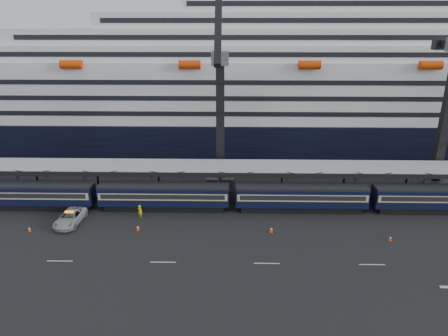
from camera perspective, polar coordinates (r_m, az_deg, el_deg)
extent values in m
plane|color=black|center=(53.69, 21.10, -10.41)|extent=(260.00, 260.00, 0.00)
cube|color=beige|center=(51.16, -22.41, -12.18)|extent=(3.00, 0.15, 0.02)
cube|color=beige|center=(47.80, -8.73, -13.15)|extent=(3.00, 0.15, 0.02)
cube|color=beige|center=(47.32, 6.15, -13.39)|extent=(3.00, 0.15, 0.02)
cube|color=beige|center=(49.83, 20.39, -12.81)|extent=(3.00, 0.15, 0.02)
cube|color=black|center=(66.27, -25.83, -4.80)|extent=(17.48, 2.40, 0.90)
cube|color=black|center=(65.60, -26.07, -3.37)|extent=(19.00, 2.80, 2.70)
cube|color=tan|center=(65.49, -26.11, -3.12)|extent=(18.62, 2.92, 1.05)
cube|color=black|center=(65.47, -26.11, -3.08)|extent=(17.86, 2.98, 0.70)
cube|color=black|center=(65.07, -26.26, -2.15)|extent=(19.00, 2.50, 0.35)
cube|color=black|center=(59.97, -8.46, -5.44)|extent=(17.48, 2.40, 0.90)
cube|color=black|center=(59.23, -8.54, -3.86)|extent=(19.00, 2.80, 2.70)
cube|color=tan|center=(59.11, -8.56, -3.60)|extent=(18.62, 2.92, 1.05)
cube|color=black|center=(59.09, -8.56, -3.55)|extent=(17.86, 2.98, 0.70)
cube|color=black|center=(58.65, -8.62, -2.52)|extent=(19.00, 2.50, 0.35)
cube|color=black|center=(60.01, 10.82, -5.57)|extent=(17.48, 2.40, 0.90)
cube|color=black|center=(59.27, 10.94, -3.99)|extent=(19.00, 2.80, 2.70)
cube|color=tan|center=(59.15, 10.95, -3.73)|extent=(18.62, 2.92, 1.05)
cube|color=black|center=(59.13, 10.96, -3.68)|extent=(17.86, 2.98, 0.70)
cube|color=black|center=(58.69, 11.03, -2.65)|extent=(19.00, 2.50, 0.35)
cube|color=black|center=(66.38, 28.17, -5.15)|extent=(17.48, 2.40, 0.90)
cube|color=black|center=(65.71, 28.42, -3.72)|extent=(19.00, 2.80, 2.70)
cube|color=tan|center=(65.61, 28.47, -3.48)|extent=(18.62, 2.92, 1.05)
cube|color=black|center=(65.59, 28.47, -3.44)|extent=(17.86, 2.98, 0.70)
cube|color=black|center=(65.19, 28.64, -2.51)|extent=(19.00, 2.50, 0.35)
cube|color=#92949A|center=(63.59, 17.67, 0.13)|extent=(130.00, 6.00, 0.25)
cube|color=black|center=(61.00, 18.39, -1.09)|extent=(130.00, 0.25, 0.70)
cube|color=black|center=(66.40, 16.95, 0.76)|extent=(130.00, 0.25, 0.70)
cube|color=black|center=(67.34, -27.20, -2.56)|extent=(0.25, 0.25, 5.40)
cube|color=black|center=(71.96, -25.20, -0.87)|extent=(0.25, 0.25, 5.40)
cube|color=black|center=(63.23, -19.18, -2.79)|extent=(0.25, 0.25, 5.40)
cube|color=black|center=(68.12, -17.64, -0.98)|extent=(0.25, 0.25, 5.40)
cube|color=black|center=(60.50, -10.25, -2.98)|extent=(0.25, 0.25, 5.40)
cube|color=black|center=(65.60, -9.34, -1.08)|extent=(0.25, 0.25, 5.40)
cube|color=black|center=(59.35, -0.73, -3.10)|extent=(0.25, 0.25, 5.40)
cube|color=black|center=(64.54, -0.57, -1.16)|extent=(0.25, 0.25, 5.40)
cube|color=black|center=(59.88, 8.89, -3.14)|extent=(0.25, 0.25, 5.40)
cube|color=black|center=(65.02, 8.27, -1.21)|extent=(0.25, 0.25, 5.40)
cube|color=black|center=(62.03, 18.10, -3.10)|extent=(0.25, 0.25, 5.40)
cube|color=black|center=(67.01, 16.79, -1.24)|extent=(0.25, 0.25, 5.40)
cube|color=black|center=(65.65, 26.48, -2.99)|extent=(0.25, 0.25, 5.40)
cube|color=black|center=(70.38, 24.65, -1.23)|extent=(0.25, 0.25, 5.40)
cube|color=black|center=(93.93, 12.32, 5.65)|extent=(200.00, 28.00, 7.00)
cube|color=silver|center=(92.12, 12.76, 11.38)|extent=(190.00, 26.88, 12.00)
cube|color=silver|center=(91.38, 13.13, 16.03)|extent=(160.00, 24.64, 3.00)
cube|color=black|center=(79.32, 14.93, 15.37)|extent=(153.60, 0.12, 0.90)
cube|color=silver|center=(91.25, 13.28, 17.90)|extent=(124.00, 21.84, 3.00)
cube|color=black|center=(80.53, 14.89, 17.58)|extent=(119.04, 0.12, 0.90)
cube|color=silver|center=(91.22, 13.44, 19.78)|extent=(90.00, 19.04, 3.00)
cube|color=black|center=(81.86, 14.85, 19.71)|extent=(86.40, 0.12, 0.90)
cube|color=silver|center=(91.29, 13.60, 21.66)|extent=(56.00, 16.24, 3.00)
cube|color=black|center=(83.30, 14.82, 21.78)|extent=(53.76, 0.12, 0.90)
cylinder|color=#E23D07|center=(81.37, -20.99, 13.64)|extent=(4.00, 1.60, 1.60)
cylinder|color=#E23D07|center=(76.10, -4.93, 14.48)|extent=(4.00, 1.60, 1.60)
cylinder|color=#E23D07|center=(77.00, 12.11, 14.19)|extent=(4.00, 1.60, 1.60)
cylinder|color=#E23D07|center=(83.87, 27.43, 12.90)|extent=(4.00, 1.60, 1.60)
cube|color=#4A4C52|center=(67.21, -0.51, -1.84)|extent=(4.50, 4.50, 2.00)
cube|color=black|center=(64.18, -0.54, 6.48)|extent=(1.30, 1.30, 18.00)
cube|color=#4A4C52|center=(62.62, -0.57, 15.42)|extent=(2.60, 3.20, 2.00)
cube|color=black|center=(56.68, -0.78, 21.92)|extent=(0.90, 12.26, 14.37)
cube|color=black|center=(65.13, -0.50, 15.59)|extent=(0.90, 5.04, 0.90)
cube|color=black|center=(67.66, -0.43, 15.58)|extent=(2.20, 1.60, 1.60)
cube|color=#4A4C52|center=(74.08, 27.67, -2.12)|extent=(4.50, 4.50, 2.00)
cube|color=black|center=(71.14, 29.08, 6.13)|extent=(1.30, 1.30, 20.00)
cube|color=black|center=(74.80, 28.55, 15.24)|extent=(2.20, 1.60, 1.60)
imported|color=#A1A3A8|center=(58.99, -21.14, -6.66)|extent=(3.12, 6.28, 1.71)
imported|color=#D9DB0B|center=(57.94, -11.93, -6.05)|extent=(0.81, 0.65, 1.92)
cube|color=#E23D07|center=(59.42, -26.02, -8.11)|extent=(0.36, 0.36, 0.04)
cone|color=#E23D07|center=(59.26, -26.07, -7.80)|extent=(0.30, 0.30, 0.69)
cylinder|color=white|center=(59.26, -26.07, -7.80)|extent=(0.26, 0.26, 0.11)
cube|color=#E23D07|center=(54.97, -12.18, -8.67)|extent=(0.39, 0.39, 0.04)
cone|color=#E23D07|center=(54.79, -12.21, -8.31)|extent=(0.33, 0.33, 0.74)
cylinder|color=white|center=(54.79, -12.21, -8.31)|extent=(0.28, 0.28, 0.12)
cube|color=#E23D07|center=(53.67, 6.74, -9.07)|extent=(0.43, 0.43, 0.04)
cone|color=#E23D07|center=(53.47, 6.76, -8.67)|extent=(0.36, 0.36, 0.81)
cylinder|color=white|center=(53.47, 6.76, -8.67)|extent=(0.30, 0.30, 0.13)
cube|color=#E23D07|center=(55.59, 22.62, -9.53)|extent=(0.37, 0.37, 0.04)
cone|color=#E23D07|center=(55.42, 22.67, -9.20)|extent=(0.31, 0.31, 0.70)
cylinder|color=white|center=(55.42, 22.67, -9.20)|extent=(0.26, 0.26, 0.12)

